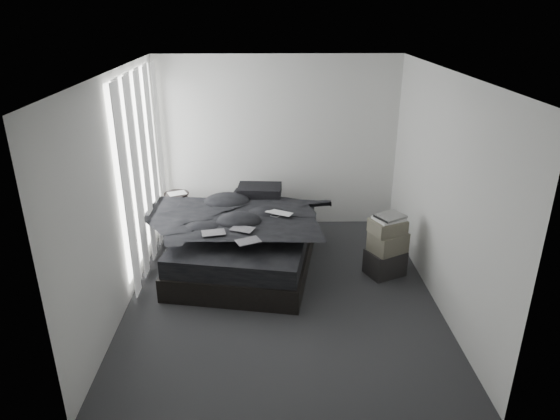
{
  "coord_description": "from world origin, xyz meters",
  "views": [
    {
      "loc": [
        -0.15,
        -5.23,
        3.24
      ],
      "look_at": [
        0.0,
        0.8,
        0.75
      ],
      "focal_mm": 32.0,
      "sensor_mm": 36.0,
      "label": 1
    }
  ],
  "objects_px": {
    "laptop": "(277,209)",
    "side_stand": "(178,215)",
    "box_lower": "(385,262)",
    "bed": "(247,254)"
  },
  "relations": [
    {
      "from": "laptop",
      "to": "box_lower",
      "type": "xyz_separation_m",
      "value": [
        1.38,
        -0.29,
        -0.64
      ]
    },
    {
      "from": "box_lower",
      "to": "side_stand",
      "type": "bearing_deg",
      "value": 156.22
    },
    {
      "from": "laptop",
      "to": "box_lower",
      "type": "height_order",
      "value": "laptop"
    },
    {
      "from": "side_stand",
      "to": "box_lower",
      "type": "distance_m",
      "value": 3.11
    },
    {
      "from": "side_stand",
      "to": "box_lower",
      "type": "xyz_separation_m",
      "value": [
        2.85,
        -1.25,
        -0.17
      ]
    },
    {
      "from": "bed",
      "to": "laptop",
      "type": "xyz_separation_m",
      "value": [
        0.41,
        -0.02,
        0.65
      ]
    },
    {
      "from": "laptop",
      "to": "side_stand",
      "type": "xyz_separation_m",
      "value": [
        -1.46,
        0.96,
        -0.47
      ]
    },
    {
      "from": "bed",
      "to": "side_stand",
      "type": "height_order",
      "value": "side_stand"
    },
    {
      "from": "laptop",
      "to": "side_stand",
      "type": "height_order",
      "value": "laptop"
    },
    {
      "from": "bed",
      "to": "side_stand",
      "type": "distance_m",
      "value": 1.43
    }
  ]
}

